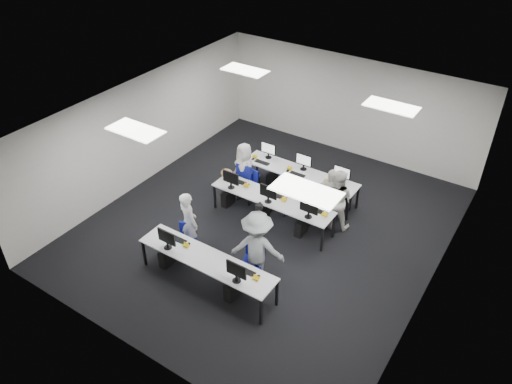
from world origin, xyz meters
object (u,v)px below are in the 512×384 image
Objects in this scene: chair_0 at (187,247)px; student_0 at (189,222)px; chair_4 at (321,215)px; student_3 at (330,198)px; desk_mid at (272,200)px; chair_5 at (248,183)px; student_1 at (337,199)px; chair_6 at (291,198)px; chair_7 at (323,207)px; student_2 at (245,169)px; chair_2 at (248,191)px; chair_1 at (253,268)px; photographer at (257,248)px; desk_front at (207,260)px; chair_3 at (282,201)px.

student_0 reaches higher than chair_0.
student_3 reaches higher than chair_4.
desk_mid is 2.38m from chair_0.
chair_4 is at bearing -6.32° from chair_5.
student_1 is 0.17m from student_3.
student_3 is (2.27, 2.57, 0.02)m from student_0.
desk_mid is at bearing -74.11° from chair_6.
student_2 reaches higher than chair_7.
chair_6 is 1.29m from student_3.
chair_7 is (2.17, 0.15, -0.00)m from chair_5.
chair_7 is (2.00, 0.41, 0.04)m from chair_2.
student_3 reaches higher than desk_mid.
photographer reaches higher than chair_1.
chair_6 is 3.01m from student_0.
student_1 is 0.99× the size of student_3.
chair_1 is 0.62× the size of student_2.
chair_7 is 2.86m from photographer.
chair_5 is (-0.18, 0.26, 0.04)m from chair_2.
desk_front is at bearing -130.39° from student_3.
student_3 is at bearing -120.78° from photographer.
chair_1 is (1.68, 0.21, 0.03)m from chair_0.
chair_2 is 0.88× the size of chair_7.
chair_0 is 3.41m from chair_4.
chair_1 is at bearing 60.87° from student_1.
desk_mid is at bearing -151.91° from chair_4.
desk_front is 3.30× the size of chair_7.
student_0 is at bearing -89.00° from chair_5.
desk_mid is 1.37m from chair_7.
desk_front and desk_mid have the same top height.
student_3 is at bearing 69.52° from desk_front.
chair_2 is at bearing -20.90° from student_2.
student_0 reaches higher than chair_1.
chair_5 is 0.62× the size of student_0.
desk_mid is 2.17m from student_0.
desk_front is 1.79× the size of photographer.
chair_6 is at bearing 49.71° from chair_0.
chair_7 reaches higher than desk_mid.
chair_6 is 0.53× the size of student_0.
chair_7 is 0.67m from student_1.
chair_5 reaches higher than chair_4.
chair_3 is 0.55× the size of student_1.
student_1 is at bearing -112.86° from student_0.
student_3 reaches higher than chair_3.
student_2 is (-1.24, 0.12, 0.47)m from chair_3.
chair_6 is at bearing 2.11° from chair_5.
chair_3 is (-0.77, 2.51, -0.01)m from chair_1.
desk_mid is 3.66× the size of chair_4.
student_2 is (-1.29, 3.30, 0.07)m from desk_front.
chair_4 is at bearing -110.68° from student_0.
desk_front is at bearing -122.51° from chair_7.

